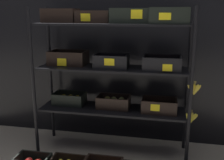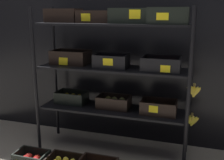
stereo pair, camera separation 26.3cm
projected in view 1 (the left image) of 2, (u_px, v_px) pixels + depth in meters
The scene contains 3 objects.
ground_plane at pixel (112, 150), 2.81m from camera, with size 10.00×10.00×0.00m, color gray.
storefront_wall at pixel (119, 41), 2.93m from camera, with size 3.84×0.12×2.17m, color black.
display_rack at pixel (114, 64), 2.60m from camera, with size 1.57×0.43×1.43m.
Camera 1 is at (0.51, -2.50, 1.39)m, focal length 43.83 mm.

